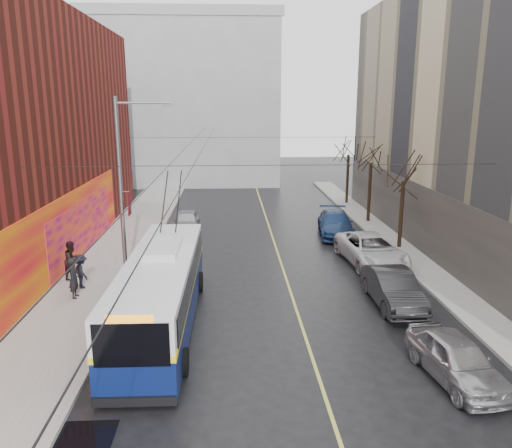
{
  "coord_description": "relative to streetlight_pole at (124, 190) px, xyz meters",
  "views": [
    {
      "loc": [
        -1.32,
        -12.82,
        8.68
      ],
      "look_at": [
        -0.09,
        10.18,
        3.1
      ],
      "focal_mm": 35.0,
      "sensor_mm": 36.0,
      "label": 1
    }
  ],
  "objects": [
    {
      "name": "pigeons_flying",
      "position": [
        3.97,
        1.29,
        1.81
      ],
      "size": [
        5.01,
        2.76,
        1.81
      ],
      "color": "slate"
    },
    {
      "name": "building_far",
      "position": [
        0.14,
        34.99,
        4.17
      ],
      "size": [
        20.5,
        12.1,
        18.0
      ],
      "color": "gray",
      "rests_on": "ground"
    },
    {
      "name": "tree_mid",
      "position": [
        15.14,
        13.0,
        0.41
      ],
      "size": [
        3.2,
        3.2,
        6.68
      ],
      "color": "black",
      "rests_on": "ground"
    },
    {
      "name": "parked_car_b",
      "position": [
        11.94,
        -2.58,
        -4.06
      ],
      "size": [
        1.7,
        4.78,
        1.57
      ],
      "primitive_type": "imported",
      "rotation": [
        0.0,
        0.0,
        0.01
      ],
      "color": "#242427",
      "rests_on": "ground"
    },
    {
      "name": "sidewalk_left",
      "position": [
        -1.86,
        2.0,
        -4.77
      ],
      "size": [
        4.0,
        60.0,
        0.15
      ],
      "primitive_type": "cube",
      "color": "gray",
      "rests_on": "ground"
    },
    {
      "name": "parked_car_a",
      "position": [
        11.99,
        -8.7,
        -4.12
      ],
      "size": [
        2.27,
        4.48,
        1.46
      ],
      "primitive_type": "imported",
      "rotation": [
        0.0,
        0.0,
        0.13
      ],
      "color": "#A6A6AB",
      "rests_on": "ground"
    },
    {
      "name": "sidewalk_right",
      "position": [
        15.14,
        2.0,
        -4.77
      ],
      "size": [
        2.0,
        60.0,
        0.15
      ],
      "primitive_type": "cube",
      "color": "gray",
      "rests_on": "ground"
    },
    {
      "name": "pedestrian_b",
      "position": [
        -3.05,
        1.29,
        -3.73
      ],
      "size": [
        1.0,
        1.13,
        1.93
      ],
      "primitive_type": "imported",
      "rotation": [
        0.0,
        0.0,
        1.23
      ],
      "color": "black",
      "rests_on": "sidewalk_left"
    },
    {
      "name": "lane_line",
      "position": [
        7.64,
        4.0,
        -4.84
      ],
      "size": [
        0.12,
        50.0,
        0.01
      ],
      "primitive_type": "cube",
      "color": "#BFB74C",
      "rests_on": "ground"
    },
    {
      "name": "tree_far",
      "position": [
        15.14,
        20.0,
        0.3
      ],
      "size": [
        3.2,
        3.2,
        6.57
      ],
      "color": "black",
      "rests_on": "ground"
    },
    {
      "name": "ground",
      "position": [
        6.14,
        -10.0,
        -4.85
      ],
      "size": [
        140.0,
        140.0,
        0.0
      ],
      "primitive_type": "plane",
      "color": "black",
      "rests_on": "ground"
    },
    {
      "name": "pedestrian_a",
      "position": [
        -2.2,
        -1.29,
        -3.77
      ],
      "size": [
        0.47,
        0.7,
        1.86
      ],
      "primitive_type": "imported",
      "rotation": [
        0.0,
        0.0,
        1.61
      ],
      "color": "black",
      "rests_on": "sidewalk_left"
    },
    {
      "name": "trolleybus",
      "position": [
        2.07,
        -4.2,
        -3.32
      ],
      "size": [
        2.84,
        11.67,
        5.5
      ],
      "rotation": [
        0.0,
        0.0,
        -0.01
      ],
      "color": "#0A164B",
      "rests_on": "ground"
    },
    {
      "name": "following_car",
      "position": [
        1.8,
        10.97,
        -4.11
      ],
      "size": [
        1.76,
        4.34,
        1.48
      ],
      "primitive_type": "imported",
      "rotation": [
        0.0,
        0.0,
        0.0
      ],
      "color": "#A8A9AD",
      "rests_on": "ground"
    },
    {
      "name": "catenary_wires",
      "position": [
        3.6,
        4.77,
        1.4
      ],
      "size": [
        18.0,
        60.0,
        0.22
      ],
      "color": "black"
    },
    {
      "name": "parked_car_d",
      "position": [
        11.94,
        9.56,
        -4.06
      ],
      "size": [
        2.8,
        5.63,
        1.57
      ],
      "primitive_type": "imported",
      "rotation": [
        0.0,
        0.0,
        -0.11
      ],
      "color": "navy",
      "rests_on": "ground"
    },
    {
      "name": "tree_near",
      "position": [
        15.14,
        6.0,
        0.13
      ],
      "size": [
        3.2,
        3.2,
        6.4
      ],
      "color": "black",
      "rests_on": "ground"
    },
    {
      "name": "streetlight_pole",
      "position": [
        0.0,
        0.0,
        0.0
      ],
      "size": [
        2.65,
        0.6,
        9.0
      ],
      "color": "slate",
      "rests_on": "ground"
    },
    {
      "name": "parked_car_c",
      "position": [
        12.6,
        3.24,
        -4.03
      ],
      "size": [
        3.28,
        6.12,
        1.63
      ],
      "primitive_type": "imported",
      "rotation": [
        0.0,
        0.0,
        0.1
      ],
      "color": "silver",
      "rests_on": "ground"
    },
    {
      "name": "pedestrian_c",
      "position": [
        -2.22,
        -0.07,
        -3.88
      ],
      "size": [
        1.1,
        1.21,
        1.63
      ],
      "primitive_type": "imported",
      "rotation": [
        0.0,
        0.0,
        2.19
      ],
      "color": "black",
      "rests_on": "sidewalk_left"
    }
  ]
}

